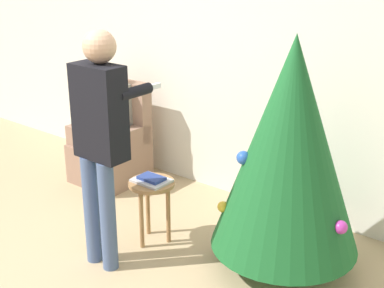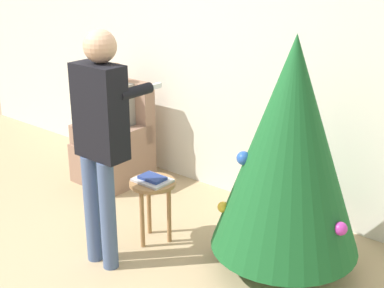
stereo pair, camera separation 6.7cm
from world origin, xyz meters
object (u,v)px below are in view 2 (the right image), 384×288
(armchair, at_px, (116,147))
(person_standing, at_px, (101,130))
(christmas_tree, at_px, (290,147))
(side_stool, at_px, (153,193))
(person_seated, at_px, (112,118))

(armchair, relative_size, person_standing, 0.58)
(christmas_tree, bearing_deg, side_stool, -161.53)
(armchair, height_order, person_standing, person_standing)
(christmas_tree, xyz_separation_m, person_seated, (-2.21, 0.32, -0.31))
(armchair, xyz_separation_m, person_seated, (0.00, -0.03, 0.32))
(armchair, relative_size, side_stool, 1.91)
(armchair, bearing_deg, christmas_tree, -9.01)
(christmas_tree, xyz_separation_m, person_standing, (-1.10, -0.78, 0.09))
(side_stool, bearing_deg, person_standing, -99.55)
(christmas_tree, distance_m, side_stool, 1.21)
(person_standing, xyz_separation_m, side_stool, (0.07, 0.44, -0.64))
(christmas_tree, relative_size, person_seated, 1.45)
(christmas_tree, relative_size, side_stool, 3.30)
(person_standing, relative_size, side_stool, 3.32)
(armchair, distance_m, person_seated, 0.32)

